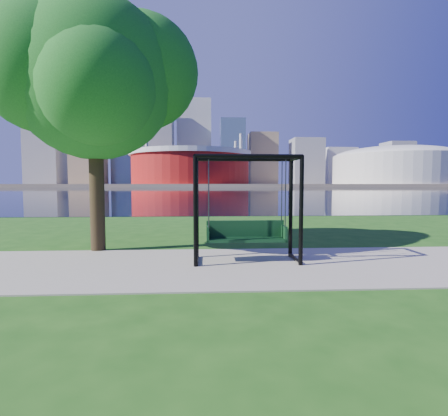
{
  "coord_description": "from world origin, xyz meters",
  "views": [
    {
      "loc": [
        -0.69,
        -8.5,
        1.91
      ],
      "look_at": [
        -0.21,
        0.0,
        1.33
      ],
      "focal_mm": 28.0,
      "sensor_mm": 36.0,
      "label": 1
    }
  ],
  "objects": [
    {
      "name": "river",
      "position": [
        0.0,
        102.0,
        0.01
      ],
      "size": [
        900.0,
        180.0,
        0.02
      ],
      "primitive_type": "cube",
      "color": "black",
      "rests_on": "ground"
    },
    {
      "name": "ground",
      "position": [
        0.0,
        0.0,
        0.0
      ],
      "size": [
        900.0,
        900.0,
        0.0
      ],
      "primitive_type": "plane",
      "color": "#1E5114",
      "rests_on": "ground"
    },
    {
      "name": "swing",
      "position": [
        0.33,
        -0.07,
        1.25
      ],
      "size": [
        2.53,
        1.11,
        2.59
      ],
      "rotation": [
        0.0,
        0.0,
        -0.01
      ],
      "color": "black",
      "rests_on": "ground"
    },
    {
      "name": "path",
      "position": [
        0.0,
        -0.5,
        0.01
      ],
      "size": [
        120.0,
        4.0,
        0.03
      ],
      "primitive_type": "cube",
      "color": "#9E937F",
      "rests_on": "ground"
    },
    {
      "name": "far_bank",
      "position": [
        0.0,
        306.0,
        1.0
      ],
      "size": [
        900.0,
        228.0,
        2.0
      ],
      "primitive_type": "cube",
      "color": "#937F60",
      "rests_on": "ground"
    },
    {
      "name": "park_tree",
      "position": [
        -3.78,
        1.64,
        4.96
      ],
      "size": [
        5.75,
        5.19,
        7.14
      ],
      "color": "black",
      "rests_on": "ground"
    },
    {
      "name": "stadium",
      "position": [
        -10.0,
        235.0,
        14.23
      ],
      "size": [
        83.0,
        83.0,
        32.0
      ],
      "color": "maroon",
      "rests_on": "far_bank"
    },
    {
      "name": "skyline",
      "position": [
        -4.27,
        319.39,
        35.89
      ],
      "size": [
        392.0,
        66.0,
        96.5
      ],
      "color": "gray",
      "rests_on": "far_bank"
    },
    {
      "name": "arena",
      "position": [
        135.0,
        235.0,
        15.87
      ],
      "size": [
        84.0,
        84.0,
        26.56
      ],
      "color": "beige",
      "rests_on": "far_bank"
    }
  ]
}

